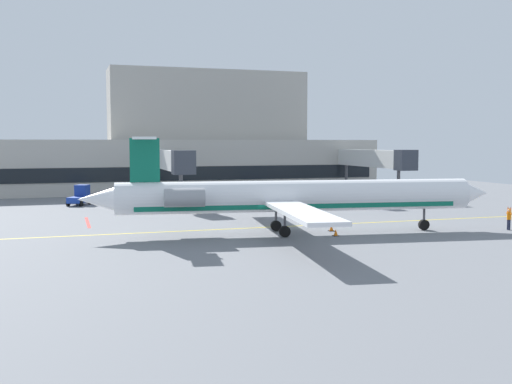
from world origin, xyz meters
TOP-DOWN VIEW (x-y plane):
  - ground at (-0.00, 0.00)m, footprint 120.00×120.00m
  - terminal_building at (-0.03, 46.65)m, footprint 69.69×12.84m
  - jet_bridge_west at (-3.25, 28.37)m, footprint 2.40×21.76m
  - jet_bridge_east at (25.93, 29.52)m, footprint 2.40×19.50m
  - regional_jet at (1.84, -0.34)m, footprint 34.37×29.07m
  - baggage_tug at (15.24, 23.33)m, footprint 3.54×2.95m
  - pushback_tractor at (-13.98, 28.71)m, footprint 3.05×3.77m
  - belt_loader at (18.56, 15.10)m, footprint 2.32×3.18m
  - marshaller at (20.34, -4.05)m, footprint 0.34×0.83m
  - safety_cone_alpha at (5.63, 0.01)m, footprint 0.47×0.47m
  - safety_cone_bravo at (4.82, -2.56)m, footprint 0.47×0.47m

SIDE VIEW (x-z plane):
  - ground at x=0.00m, z-range -0.10..0.00m
  - safety_cone_alpha at x=5.63m, z-range -0.03..0.52m
  - safety_cone_bravo at x=4.82m, z-range -0.03..0.52m
  - baggage_tug at x=15.24m, z-range -0.10..1.96m
  - marshaller at x=20.34m, z-range 0.02..1.99m
  - belt_loader at x=18.56m, z-range -0.13..2.17m
  - pushback_tractor at x=-13.98m, z-range -0.14..2.24m
  - regional_jet at x=1.84m, z-range -0.91..7.01m
  - jet_bridge_east at x=25.93m, z-range 1.88..8.40m
  - jet_bridge_west at x=-3.25m, z-range 1.92..8.53m
  - terminal_building at x=-0.03m, z-range -2.63..16.09m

